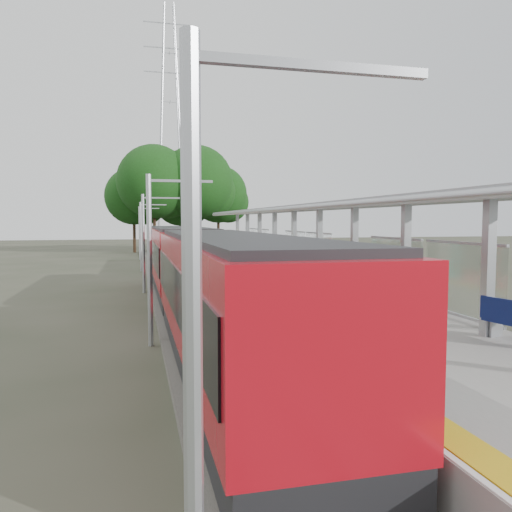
{
  "coord_description": "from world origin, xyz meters",
  "views": [
    {
      "loc": [
        -6.72,
        -8.88,
        3.96
      ],
      "look_at": [
        -1.23,
        13.8,
        2.3
      ],
      "focal_mm": 35.0,
      "sensor_mm": 36.0,
      "label": 1
    }
  ],
  "objects_px": {
    "bench_far": "(270,258)",
    "info_pillar_near": "(412,295)",
    "bench_mid": "(307,265)",
    "info_pillar_far": "(270,257)",
    "bench_near": "(512,320)",
    "train": "(196,271)",
    "litter_bin": "(311,273)"
  },
  "relations": [
    {
      "from": "bench_far",
      "to": "info_pillar_near",
      "type": "bearing_deg",
      "value": -84.21
    },
    {
      "from": "bench_mid",
      "to": "info_pillar_far",
      "type": "distance_m",
      "value": 2.3
    },
    {
      "from": "bench_near",
      "to": "info_pillar_far",
      "type": "height_order",
      "value": "info_pillar_far"
    },
    {
      "from": "bench_near",
      "to": "info_pillar_near",
      "type": "xyz_separation_m",
      "value": [
        -1.14,
        2.58,
        0.27
      ]
    },
    {
      "from": "train",
      "to": "litter_bin",
      "type": "relative_size",
      "value": 34.82
    },
    {
      "from": "bench_mid",
      "to": "bench_far",
      "type": "bearing_deg",
      "value": 127.88
    },
    {
      "from": "info_pillar_near",
      "to": "info_pillar_far",
      "type": "bearing_deg",
      "value": 98.37
    },
    {
      "from": "bench_mid",
      "to": "litter_bin",
      "type": "relative_size",
      "value": 1.81
    },
    {
      "from": "bench_near",
      "to": "bench_mid",
      "type": "distance_m",
      "value": 16.25
    },
    {
      "from": "bench_near",
      "to": "bench_mid",
      "type": "height_order",
      "value": "bench_near"
    },
    {
      "from": "litter_bin",
      "to": "bench_far",
      "type": "bearing_deg",
      "value": 89.92
    },
    {
      "from": "bench_far",
      "to": "litter_bin",
      "type": "bearing_deg",
      "value": -82.19
    },
    {
      "from": "train",
      "to": "bench_mid",
      "type": "height_order",
      "value": "train"
    },
    {
      "from": "train",
      "to": "info_pillar_near",
      "type": "bearing_deg",
      "value": -48.57
    },
    {
      "from": "bench_far",
      "to": "litter_bin",
      "type": "height_order",
      "value": "bench_far"
    },
    {
      "from": "bench_mid",
      "to": "litter_bin",
      "type": "xyz_separation_m",
      "value": [
        -1.03,
        -3.5,
        -0.1
      ]
    },
    {
      "from": "bench_near",
      "to": "bench_far",
      "type": "height_order",
      "value": "bench_far"
    },
    {
      "from": "bench_far",
      "to": "info_pillar_near",
      "type": "height_order",
      "value": "info_pillar_near"
    },
    {
      "from": "train",
      "to": "bench_far",
      "type": "distance_m",
      "value": 13.13
    },
    {
      "from": "bench_near",
      "to": "bench_mid",
      "type": "bearing_deg",
      "value": 76.78
    },
    {
      "from": "train",
      "to": "bench_mid",
      "type": "relative_size",
      "value": 19.21
    },
    {
      "from": "info_pillar_far",
      "to": "litter_bin",
      "type": "xyz_separation_m",
      "value": [
        0.72,
        -4.94,
        -0.47
      ]
    },
    {
      "from": "bench_near",
      "to": "info_pillar_near",
      "type": "distance_m",
      "value": 2.83
    },
    {
      "from": "bench_mid",
      "to": "litter_bin",
      "type": "distance_m",
      "value": 3.65
    },
    {
      "from": "bench_near",
      "to": "bench_mid",
      "type": "relative_size",
      "value": 1.13
    },
    {
      "from": "info_pillar_near",
      "to": "train",
      "type": "bearing_deg",
      "value": 139.5
    },
    {
      "from": "info_pillar_far",
      "to": "litter_bin",
      "type": "distance_m",
      "value": 5.02
    },
    {
      "from": "info_pillar_far",
      "to": "litter_bin",
      "type": "bearing_deg",
      "value": -67.58
    },
    {
      "from": "train",
      "to": "bench_near",
      "type": "height_order",
      "value": "train"
    },
    {
      "from": "bench_near",
      "to": "litter_bin",
      "type": "distance_m",
      "value": 12.75
    },
    {
      "from": "train",
      "to": "litter_bin",
      "type": "distance_m",
      "value": 7.31
    },
    {
      "from": "train",
      "to": "info_pillar_far",
      "type": "bearing_deg",
      "value": 59.01
    }
  ]
}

